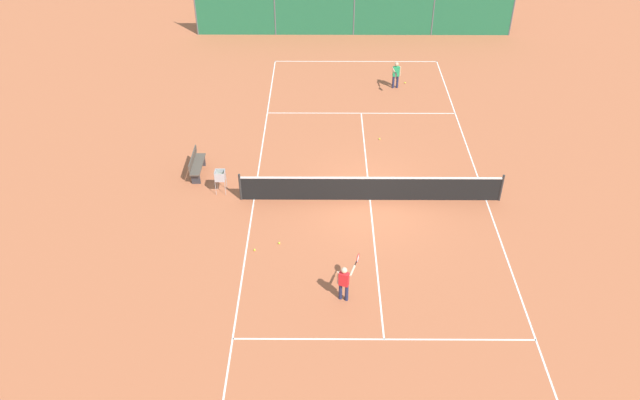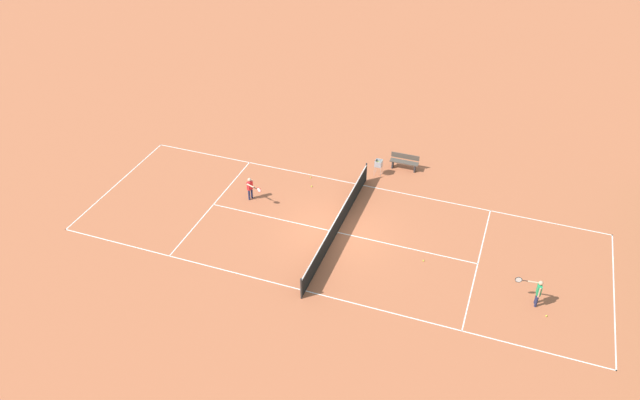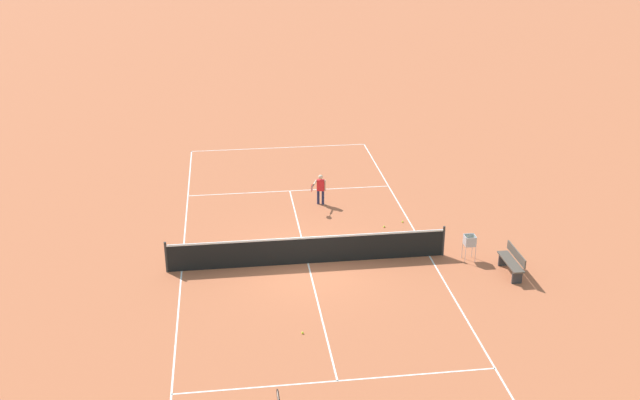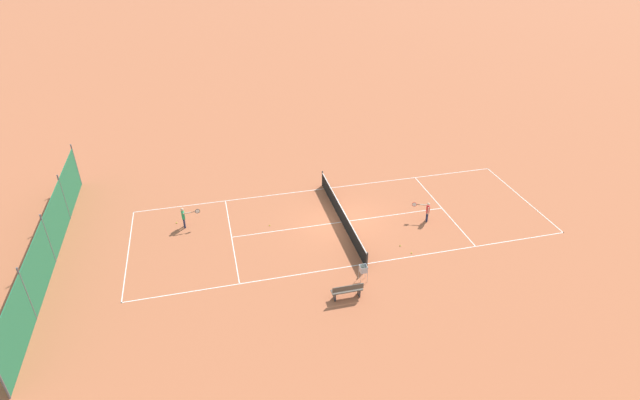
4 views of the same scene
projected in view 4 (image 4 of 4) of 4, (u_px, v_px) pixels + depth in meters
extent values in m
plane|color=#B7603D|center=(342.00, 222.00, 29.18)|extent=(600.00, 600.00, 0.00)
cube|color=white|center=(128.00, 252.00, 26.69)|extent=(8.25, 0.05, 0.01)
cube|color=white|center=(521.00, 197.00, 31.66)|extent=(8.25, 0.05, 0.01)
cube|color=white|center=(364.00, 264.00, 25.75)|extent=(0.05, 23.85, 0.01)
cube|color=white|center=(324.00, 189.00, 32.60)|extent=(0.05, 23.85, 0.01)
cube|color=white|center=(232.00, 237.00, 27.84)|extent=(8.20, 0.05, 0.01)
cube|color=white|center=(442.00, 208.00, 30.51)|extent=(8.20, 0.05, 0.01)
cube|color=white|center=(342.00, 222.00, 29.18)|extent=(0.05, 12.80, 0.01)
cylinder|color=#2D2D2D|center=(367.00, 261.00, 25.11)|extent=(0.08, 0.08, 1.06)
cylinder|color=#2D2D2D|center=(322.00, 178.00, 32.70)|extent=(0.08, 0.08, 1.06)
cube|color=black|center=(342.00, 216.00, 28.94)|extent=(9.10, 0.02, 0.91)
cube|color=white|center=(342.00, 209.00, 28.70)|extent=(9.10, 0.04, 0.06)
cube|color=#236B42|center=(49.00, 241.00, 25.28)|extent=(17.20, 0.04, 2.60)
cylinder|color=#59595E|center=(27.00, 294.00, 21.61)|extent=(0.08, 0.08, 2.90)
cylinder|color=#59595E|center=(48.00, 239.00, 25.20)|extent=(0.08, 0.08, 2.90)
cylinder|color=#59595E|center=(64.00, 197.00, 28.79)|extent=(0.08, 0.08, 2.90)
cylinder|color=#59595E|center=(76.00, 165.00, 32.38)|extent=(0.08, 0.08, 2.90)
cylinder|color=#23284C|center=(184.00, 222.00, 28.66)|extent=(0.11, 0.11, 0.59)
cylinder|color=#23284C|center=(184.00, 224.00, 28.51)|extent=(0.11, 0.11, 0.59)
cube|color=#239E5B|center=(183.00, 215.00, 28.31)|extent=(0.30, 0.19, 0.46)
sphere|color=tan|center=(182.00, 210.00, 28.14)|extent=(0.18, 0.18, 0.18)
cylinder|color=tan|center=(183.00, 213.00, 28.46)|extent=(0.07, 0.07, 0.46)
cylinder|color=tan|center=(187.00, 213.00, 28.14)|extent=(0.12, 0.46, 0.07)
cylinder|color=black|center=(193.00, 212.00, 28.24)|extent=(0.05, 0.21, 0.03)
torus|color=black|center=(197.00, 211.00, 28.31)|extent=(0.05, 0.28, 0.28)
cylinder|color=silver|center=(197.00, 211.00, 28.31)|extent=(0.03, 0.25, 0.25)
cylinder|color=#23284C|center=(427.00, 217.00, 29.08)|extent=(0.10, 0.10, 0.57)
cylinder|color=#23284C|center=(427.00, 216.00, 29.24)|extent=(0.10, 0.10, 0.57)
cube|color=red|center=(428.00, 209.00, 28.90)|extent=(0.31, 0.24, 0.44)
sphere|color=beige|center=(429.00, 204.00, 28.73)|extent=(0.18, 0.18, 0.18)
cylinder|color=beige|center=(428.00, 211.00, 28.75)|extent=(0.06, 0.06, 0.44)
cylinder|color=beige|center=(424.00, 205.00, 28.98)|extent=(0.20, 0.44, 0.06)
cylinder|color=black|center=(418.00, 205.00, 29.00)|extent=(0.09, 0.20, 0.03)
torus|color=red|center=(414.00, 204.00, 29.02)|extent=(0.11, 0.27, 0.28)
cylinder|color=silver|center=(414.00, 204.00, 29.02)|extent=(0.08, 0.24, 0.25)
sphere|color=#CCE033|center=(400.00, 246.00, 27.11)|extent=(0.07, 0.07, 0.07)
sphere|color=#CCE033|center=(270.00, 225.00, 28.82)|extent=(0.07, 0.07, 0.07)
sphere|color=#CCE033|center=(177.00, 223.00, 29.05)|extent=(0.07, 0.07, 0.07)
sphere|color=#CCE033|center=(411.00, 253.00, 26.54)|extent=(0.07, 0.07, 0.07)
cylinder|color=#B7B7BC|center=(367.00, 277.00, 24.41)|extent=(0.02, 0.02, 0.55)
cylinder|color=#B7B7BC|center=(365.00, 273.00, 24.70)|extent=(0.02, 0.02, 0.55)
cylinder|color=#B7B7BC|center=(361.00, 279.00, 24.34)|extent=(0.02, 0.02, 0.55)
cylinder|color=#B7B7BC|center=(359.00, 274.00, 24.63)|extent=(0.02, 0.02, 0.55)
cube|color=#B7B7BC|center=(363.00, 271.00, 24.38)|extent=(0.34, 0.34, 0.02)
cube|color=#B7B7BC|center=(367.00, 268.00, 24.33)|extent=(0.34, 0.02, 0.34)
cube|color=#B7B7BC|center=(360.00, 269.00, 24.26)|extent=(0.34, 0.02, 0.34)
cube|color=#B7B7BC|center=(364.00, 271.00, 24.15)|extent=(0.02, 0.34, 0.34)
cube|color=#B7B7BC|center=(362.00, 267.00, 24.44)|extent=(0.02, 0.34, 0.34)
sphere|color=#CCE033|center=(362.00, 272.00, 24.26)|extent=(0.07, 0.07, 0.07)
sphere|color=#CCE033|center=(361.00, 270.00, 24.39)|extent=(0.07, 0.07, 0.07)
sphere|color=#CCE033|center=(363.00, 270.00, 24.37)|extent=(0.07, 0.07, 0.07)
sphere|color=#CCE033|center=(362.00, 270.00, 24.42)|extent=(0.07, 0.07, 0.07)
sphere|color=#CCE033|center=(366.00, 270.00, 24.42)|extent=(0.07, 0.07, 0.07)
sphere|color=#CCE033|center=(364.00, 269.00, 24.44)|extent=(0.07, 0.07, 0.07)
sphere|color=#CCE033|center=(361.00, 269.00, 24.36)|extent=(0.07, 0.07, 0.07)
sphere|color=#CCE033|center=(364.00, 269.00, 24.40)|extent=(0.07, 0.07, 0.07)
sphere|color=#CCE033|center=(360.00, 269.00, 24.40)|extent=(0.07, 0.07, 0.07)
sphere|color=#CCE033|center=(366.00, 270.00, 24.33)|extent=(0.07, 0.07, 0.07)
sphere|color=#CCE033|center=(362.00, 271.00, 24.27)|extent=(0.07, 0.07, 0.07)
sphere|color=#CCE033|center=(361.00, 269.00, 24.38)|extent=(0.07, 0.07, 0.07)
sphere|color=#CCE033|center=(365.00, 270.00, 24.21)|extent=(0.07, 0.07, 0.07)
sphere|color=#CCE033|center=(367.00, 270.00, 24.22)|extent=(0.07, 0.07, 0.07)
cube|color=#51473D|center=(347.00, 290.00, 23.37)|extent=(0.36, 1.50, 0.05)
cube|color=#51473D|center=(348.00, 288.00, 23.10)|extent=(0.04, 1.50, 0.28)
cube|color=#333338|center=(335.00, 296.00, 23.35)|extent=(0.32, 0.06, 0.44)
cube|color=#333338|center=(359.00, 292.00, 23.60)|extent=(0.32, 0.06, 0.44)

